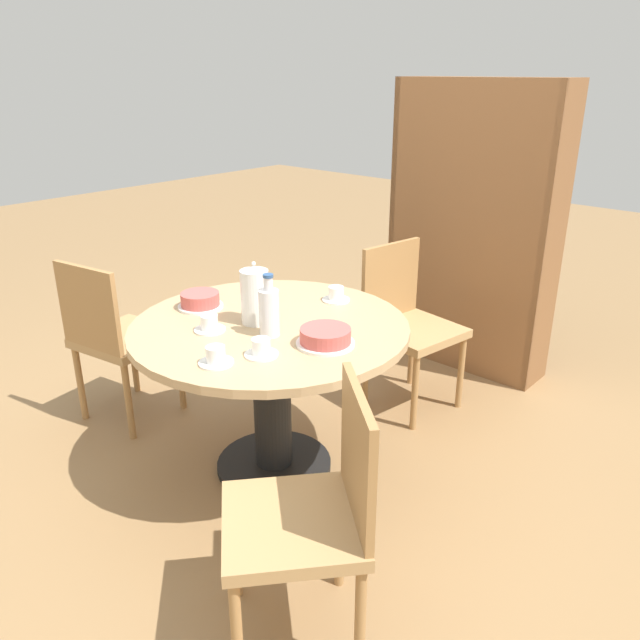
% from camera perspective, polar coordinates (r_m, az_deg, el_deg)
% --- Properties ---
extents(ground_plane, '(14.00, 14.00, 0.00)m').
position_cam_1_polar(ground_plane, '(2.98, -4.20, -13.18)').
color(ground_plane, '#937047').
extents(dining_table, '(1.18, 1.18, 0.72)m').
position_cam_1_polar(dining_table, '(2.71, -4.51, -3.75)').
color(dining_table, black).
rests_on(dining_table, ground_plane).
extents(chair_a, '(0.48, 0.48, 0.87)m').
position_cam_1_polar(chair_a, '(3.34, 7.99, -0.09)').
color(chair_a, '#A87A47').
rests_on(chair_a, ground_plane).
extents(chair_b, '(0.48, 0.48, 0.87)m').
position_cam_1_polar(chair_b, '(3.29, -18.15, -1.33)').
color(chair_b, '#A87A47').
rests_on(chair_b, ground_plane).
extents(chair_c, '(0.59, 0.59, 0.87)m').
position_cam_1_polar(chair_c, '(1.97, -0.77, -17.09)').
color(chair_c, '#A87A47').
rests_on(chair_c, ground_plane).
extents(bookshelf, '(0.99, 0.28, 1.68)m').
position_cam_1_polar(bookshelf, '(3.78, 13.58, 7.74)').
color(bookshelf, brown).
rests_on(bookshelf, ground_plane).
extents(coffee_pot, '(0.12, 0.12, 0.27)m').
position_cam_1_polar(coffee_pot, '(2.61, -5.98, 2.30)').
color(coffee_pot, white).
rests_on(coffee_pot, dining_table).
extents(water_bottle, '(0.08, 0.08, 0.26)m').
position_cam_1_polar(water_bottle, '(2.49, -4.68, 0.83)').
color(water_bottle, silver).
rests_on(water_bottle, dining_table).
extents(cake_main, '(0.23, 0.23, 0.07)m').
position_cam_1_polar(cake_main, '(2.42, 0.50, -1.57)').
color(cake_main, white).
rests_on(cake_main, dining_table).
extents(cake_second, '(0.20, 0.20, 0.07)m').
position_cam_1_polar(cake_second, '(2.85, -10.89, 1.75)').
color(cake_second, white).
rests_on(cake_second, dining_table).
extents(cup_a, '(0.13, 0.13, 0.07)m').
position_cam_1_polar(cup_a, '(2.89, 1.48, 2.30)').
color(cup_a, white).
rests_on(cup_a, dining_table).
extents(cup_b, '(0.13, 0.13, 0.07)m').
position_cam_1_polar(cup_b, '(2.59, -10.08, -0.40)').
color(cup_b, white).
rests_on(cup_b, dining_table).
extents(cup_c, '(0.13, 0.13, 0.07)m').
position_cam_1_polar(cup_c, '(2.30, -9.51, -3.34)').
color(cup_c, white).
rests_on(cup_c, dining_table).
extents(cup_d, '(0.13, 0.13, 0.07)m').
position_cam_1_polar(cup_d, '(2.34, -5.40, -2.64)').
color(cup_d, white).
rests_on(cup_d, dining_table).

